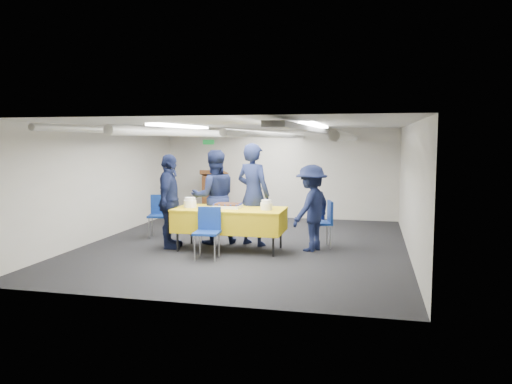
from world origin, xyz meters
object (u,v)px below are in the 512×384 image
podium (215,194)px  chair_near (208,227)px  chair_right (324,219)px  sailor_c (169,201)px  sheet_cake (228,206)px  chair_left (159,211)px  sailor_d (311,208)px  serving_table (230,220)px  sailor_b (214,197)px  sailor_a (253,194)px

podium → chair_near: bearing=-73.7°
chair_right → podium: bearing=137.1°
podium → chair_near: podium is taller
chair_right → sailor_c: bearing=-164.9°
sheet_cake → chair_left: chair_left is taller
chair_left → sailor_c: 1.20m
chair_left → sailor_d: bearing=-10.3°
serving_table → sailor_b: size_ratio=1.10×
serving_table → sailor_c: 1.19m
podium → sailor_a: sailor_a is taller
chair_left → sheet_cake: bearing=-26.1°
serving_table → chair_left: size_ratio=2.30×
sailor_d → chair_near: bearing=-34.7°
sheet_cake → sailor_d: size_ratio=0.32×
sheet_cake → sailor_a: (0.36, 0.50, 0.16)m
sailor_b → podium: bearing=-98.4°
serving_table → chair_left: bearing=153.8°
sailor_d → chair_left: bearing=-75.9°
podium → sailor_a: 3.48m
sheet_cake → chair_left: bearing=153.9°
sheet_cake → sailor_c: bearing=-173.7°
sheet_cake → sailor_d: 1.53m
chair_right → sailor_a: 1.43m
serving_table → sailor_c: bearing=-175.4°
sailor_b → serving_table: bearing=106.8°
podium → sailor_d: 4.33m
chair_near → serving_table: bearing=75.2°
sailor_c → chair_right: bearing=-86.6°
chair_near → sailor_b: 1.28m
sailor_c → sailor_d: bearing=-93.5°
chair_right → sailor_a: bearing=-174.3°
chair_left → sailor_a: bearing=-9.3°
serving_table → chair_near: size_ratio=2.30×
podium → chair_left: size_ratio=1.44×
chair_right → sailor_d: 0.50m
serving_table → sailor_d: sailor_d is taller
sailor_b → chair_right: bearing=158.6°
sheet_cake → podium: 3.76m
podium → sailor_b: bearing=-72.4°
podium → sailor_a: (1.73, -2.99, 0.36)m
sailor_d → chair_right: bearing=176.1°
sailor_c → serving_table: bearing=-97.1°
sailor_d → serving_table: bearing=-54.5°
sailor_b → chair_left: bearing=-42.0°
chair_left → sailor_a: (2.09, -0.34, 0.44)m
serving_table → podium: 3.80m
serving_table → chair_near: (-0.18, -0.70, -0.03)m
sheet_cake → sailor_a: bearing=54.3°
serving_table → chair_near: chair_near is taller
sailor_b → sheet_cake: bearing=105.3°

